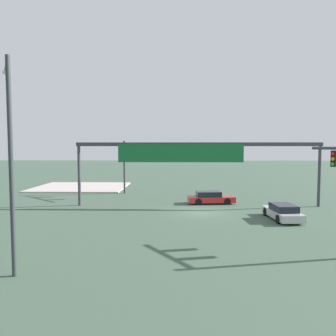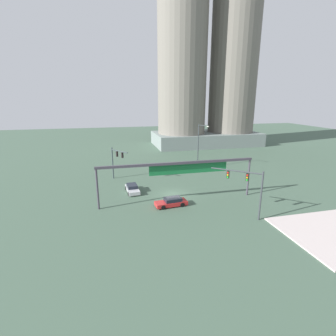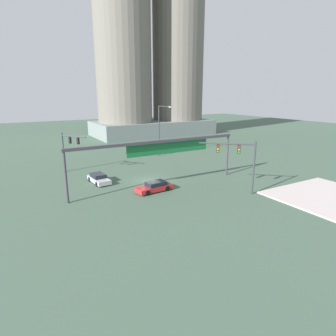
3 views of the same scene
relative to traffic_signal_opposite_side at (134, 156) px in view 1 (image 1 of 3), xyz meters
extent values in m
plane|color=#405847|center=(-6.97, 9.82, -4.46)|extent=(199.29, 199.29, 0.00)
cube|color=#C1B2AE|center=(8.02, -6.33, -4.39)|extent=(11.99, 10.38, 0.15)
cube|color=black|center=(-14.11, 18.08, 0.44)|extent=(0.40, 0.41, 0.95)
cylinder|color=red|center=(-13.98, 18.17, 0.74)|extent=(0.16, 0.20, 0.20)
cylinder|color=orange|center=(-13.98, 18.17, 0.44)|extent=(0.16, 0.20, 0.20)
cylinder|color=green|center=(-13.98, 18.17, 0.14)|extent=(0.16, 0.20, 0.20)
cylinder|color=#33363B|center=(1.25, -1.08, -1.32)|extent=(0.22, 0.22, 6.27)
cylinder|color=#33363B|center=(-1.16, 1.01, 1.45)|extent=(4.93, 4.32, 0.16)
cube|color=black|center=(-0.10, 0.09, 0.85)|extent=(0.41, 0.41, 0.95)
cylinder|color=red|center=(-0.21, -0.03, 1.14)|extent=(0.19, 0.18, 0.20)
cylinder|color=orange|center=(-0.21, -0.03, 0.84)|extent=(0.19, 0.18, 0.20)
cylinder|color=green|center=(-0.21, -0.03, 0.54)|extent=(0.19, 0.18, 0.20)
cube|color=black|center=(-1.90, 1.66, 0.85)|extent=(0.41, 0.41, 0.95)
cylinder|color=red|center=(-2.01, 1.54, 1.14)|extent=(0.19, 0.18, 0.20)
cylinder|color=orange|center=(-2.01, 1.54, 0.84)|extent=(0.19, 0.18, 0.20)
cylinder|color=green|center=(-2.01, 1.54, 0.54)|extent=(0.19, 0.18, 0.20)
cylinder|color=#31373B|center=(2.12, 23.58, 0.25)|extent=(0.20, 0.20, 9.42)
cylinder|color=#31373B|center=(2.71, 22.56, 4.81)|extent=(1.27, 2.10, 0.12)
ellipsoid|color=silver|center=(3.29, 21.54, 4.71)|extent=(0.56, 0.67, 0.20)
cylinder|color=#3D3843|center=(-18.22, 6.87, -1.64)|extent=(0.28, 0.28, 5.63)
cylinder|color=#3D3843|center=(4.27, 6.87, -1.64)|extent=(0.28, 0.28, 5.63)
cube|color=#3D3843|center=(-6.97, 6.87, 1.35)|extent=(22.88, 0.35, 0.35)
cube|color=#176734|center=(-5.32, 7.09, 0.54)|extent=(11.65, 0.08, 1.72)
cube|color=red|center=(-8.37, 5.52, -4.03)|extent=(4.63, 2.12, 0.55)
cube|color=black|center=(-8.10, 5.55, -3.50)|extent=(2.47, 1.71, 0.50)
cylinder|color=black|center=(-9.68, 4.60, -4.14)|extent=(0.66, 0.28, 0.64)
cylinder|color=black|center=(-9.83, 6.18, -4.14)|extent=(0.66, 0.28, 0.64)
cylinder|color=black|center=(-6.90, 4.86, -4.14)|extent=(0.66, 0.28, 0.64)
cylinder|color=black|center=(-7.05, 6.44, -4.14)|extent=(0.66, 0.28, 0.64)
cube|color=#B7B9BE|center=(-13.08, 12.29, -4.03)|extent=(2.06, 4.39, 0.55)
cube|color=black|center=(-13.10, 12.55, -3.50)|extent=(1.70, 2.33, 0.50)
cylinder|color=black|center=(-12.17, 11.04, -4.14)|extent=(0.27, 0.65, 0.64)
cylinder|color=black|center=(-13.79, 10.91, -4.14)|extent=(0.27, 0.65, 0.64)
cylinder|color=black|center=(-12.37, 13.68, -4.14)|extent=(0.27, 0.65, 0.64)
cylinder|color=black|center=(-13.99, 13.55, -4.14)|extent=(0.27, 0.65, 0.64)
camera|label=1|loc=(-4.87, 37.10, 1.17)|focal=34.57mm
camera|label=2|loc=(-16.47, -26.35, 10.18)|focal=27.04mm
camera|label=3|loc=(-23.59, -24.06, 7.09)|focal=30.87mm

